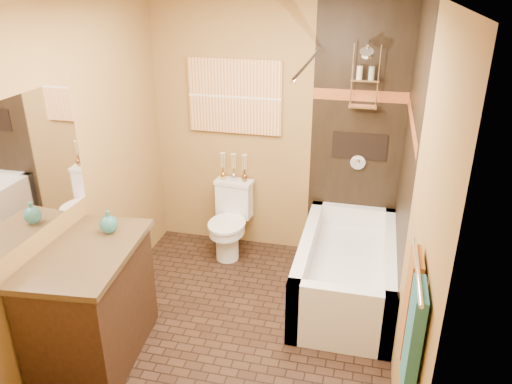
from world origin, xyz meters
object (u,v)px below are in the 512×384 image
(toilet, at_px, (230,220))
(vanity, at_px, (92,304))
(bathtub, at_px, (346,274))
(sunset_painting, at_px, (235,97))

(toilet, height_order, vanity, vanity)
(vanity, bearing_deg, toilet, 66.13)
(bathtub, distance_m, toilet, 1.29)
(bathtub, xyz_separation_m, toilet, (-1.19, 0.48, 0.15))
(bathtub, relative_size, toilet, 2.05)
(vanity, bearing_deg, sunset_painting, 68.38)
(bathtub, bearing_deg, vanity, -145.78)
(sunset_painting, xyz_separation_m, vanity, (-0.54, -1.90, -1.10))
(bathtub, distance_m, vanity, 2.10)
(toilet, bearing_deg, bathtub, -16.58)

